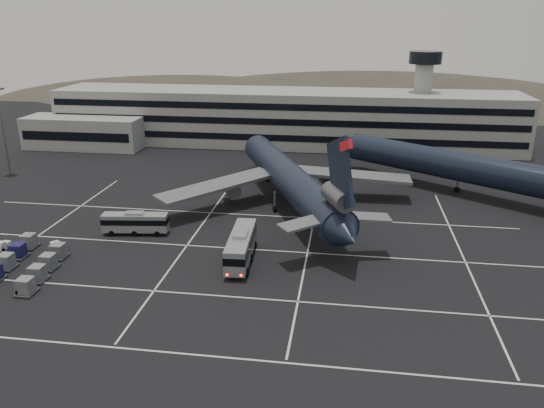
{
  "coord_description": "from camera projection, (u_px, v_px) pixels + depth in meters",
  "views": [
    {
      "loc": [
        17.02,
        -65.65,
        32.35
      ],
      "look_at": [
        5.92,
        10.16,
        5.0
      ],
      "focal_mm": 35.0,
      "sensor_mm": 36.0,
      "label": 1
    }
  ],
  "objects": [
    {
      "name": "hills",
      "position": [
        351.0,
        122.0,
        234.39
      ],
      "size": [
        352.0,
        180.0,
        44.0
      ],
      "color": "#38332B",
      "rests_on": "ground"
    },
    {
      "name": "bus_near",
      "position": [
        241.0,
        245.0,
        73.08
      ],
      "size": [
        3.72,
        12.66,
        4.42
      ],
      "rotation": [
        0.0,
        0.0,
        0.05
      ],
      "color": "#919398",
      "rests_on": "ground"
    },
    {
      "name": "lane_markings",
      "position": [
        228.0,
        258.0,
        74.92
      ],
      "size": [
        90.0,
        55.62,
        0.01
      ],
      "color": "silver",
      "rests_on": "ground"
    },
    {
      "name": "terminal",
      "position": [
        272.0,
        118.0,
        138.74
      ],
      "size": [
        125.0,
        26.0,
        24.0
      ],
      "color": "gray",
      "rests_on": "ground"
    },
    {
      "name": "uld_cluster",
      "position": [
        22.0,
        264.0,
        70.61
      ],
      "size": [
        10.0,
        16.36,
        2.11
      ],
      "rotation": [
        0.0,
        0.0,
        0.14
      ],
      "color": "#2D2D30",
      "rests_on": "ground"
    },
    {
      "name": "trijet_far",
      "position": [
        464.0,
        166.0,
        100.1
      ],
      "size": [
        50.13,
        38.73,
        18.08
      ],
      "rotation": [
        0.0,
        0.0,
        0.96
      ],
      "color": "black",
      "rests_on": "ground"
    },
    {
      "name": "tug_a",
      "position": [
        3.0,
        246.0,
        77.37
      ],
      "size": [
        1.52,
        2.27,
        1.37
      ],
      "rotation": [
        0.0,
        0.0,
        -0.11
      ],
      "color": "silver",
      "rests_on": "ground"
    },
    {
      "name": "tug_b",
      "position": [
        59.0,
        246.0,
        77.03
      ],
      "size": [
        2.59,
        2.3,
        1.43
      ],
      "rotation": [
        0.0,
        0.0,
        1.03
      ],
      "color": "silver",
      "rests_on": "ground"
    },
    {
      "name": "bus_far",
      "position": [
        135.0,
        222.0,
        82.53
      ],
      "size": [
        10.41,
        3.59,
        3.6
      ],
      "rotation": [
        0.0,
        0.0,
        1.69
      ],
      "color": "#919398",
      "rests_on": "ground"
    },
    {
      "name": "lightpole_left",
      "position": [
        1.0,
        120.0,
        110.52
      ],
      "size": [
        2.4,
        2.4,
        18.28
      ],
      "color": "slate",
      "rests_on": "ground"
    },
    {
      "name": "ground",
      "position": [
        220.0,
        259.0,
        74.37
      ],
      "size": [
        260.0,
        260.0,
        0.0
      ],
      "primitive_type": "plane",
      "color": "black",
      "rests_on": "ground"
    },
    {
      "name": "trijet_main",
      "position": [
        290.0,
        179.0,
        92.68
      ],
      "size": [
        43.73,
        54.88,
        18.08
      ],
      "rotation": [
        0.0,
        0.0,
        0.41
      ],
      "color": "black",
      "rests_on": "ground"
    }
  ]
}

